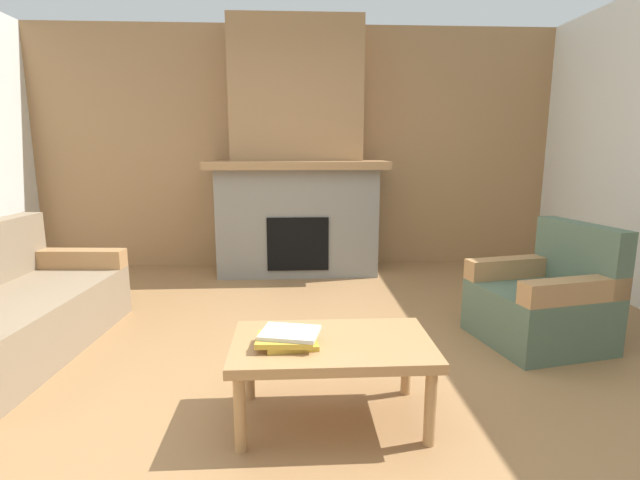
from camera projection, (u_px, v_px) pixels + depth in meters
ground at (302, 380)px, 2.90m from camera, size 9.00×9.00×0.00m
wall_back_wood_panel at (296, 149)px, 5.58m from camera, size 6.00×0.12×2.70m
fireplace at (297, 167)px, 5.24m from camera, size 1.90×0.82×2.70m
couch at (3, 315)px, 3.19m from camera, size 0.97×1.86×0.85m
armchair at (545, 302)px, 3.42m from camera, size 0.90×0.90×0.85m
coffee_table at (332, 351)px, 2.41m from camera, size 1.00×0.60×0.43m
book_stack_near_edge at (289, 338)px, 2.34m from camera, size 0.32×0.26×0.07m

